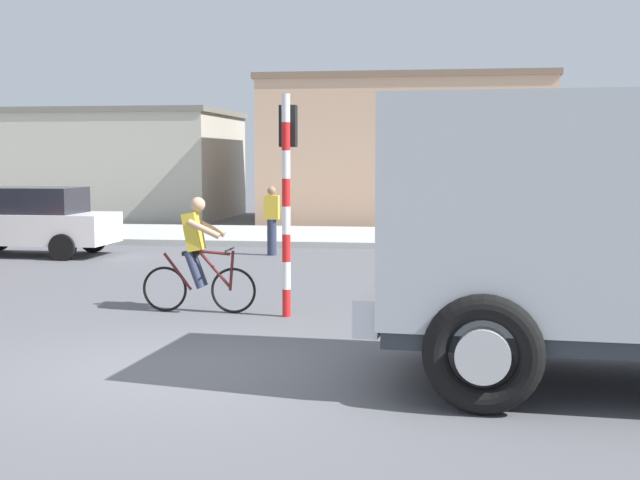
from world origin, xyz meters
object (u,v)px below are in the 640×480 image
cyclist (198,255)px  pedestrian_near_kerb (272,219)px  traffic_light_pole (287,174)px  car_red_near (29,221)px

cyclist → pedestrian_near_kerb: (-0.46, 7.61, -0.02)m
traffic_light_pole → cyclist: bearing=177.5°
cyclist → pedestrian_near_kerb: size_ratio=1.07×
cyclist → traffic_light_pole: (1.36, -0.06, 1.20)m
cyclist → traffic_light_pole: 1.82m
traffic_light_pole → pedestrian_near_kerb: size_ratio=1.98×
pedestrian_near_kerb → car_red_near: bearing=-170.9°
car_red_near → pedestrian_near_kerb: size_ratio=2.47×
car_red_near → cyclist: bearing=-47.9°
traffic_light_pole → car_red_near: traffic_light_pole is taller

